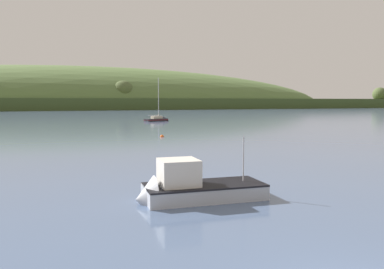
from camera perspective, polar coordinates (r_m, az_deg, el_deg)
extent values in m
cube|color=#3C4E24|center=(230.87, -12.54, 4.44)|extent=(457.05, 92.96, 5.91)
ellipsoid|color=#56703D|center=(256.48, -15.90, 3.75)|extent=(367.02, 111.28, 52.65)
sphere|color=#4C5B33|center=(219.41, -10.11, 6.30)|extent=(11.67, 11.67, 11.67)
sphere|color=#4C5B33|center=(316.48, 25.87, 5.35)|extent=(10.06, 10.06, 10.06)
cube|color=#232328|center=(88.12, -5.29, 2.03)|extent=(5.81, 3.79, 0.95)
cone|color=#232328|center=(89.76, -3.86, 2.09)|extent=(1.95, 2.18, 1.79)
cube|color=maroon|center=(88.10, -5.29, 2.17)|extent=(5.82, 3.81, 0.12)
cube|color=#BCB299|center=(88.16, -5.22, 2.54)|extent=(2.78, 2.10, 0.62)
cylinder|color=silver|center=(88.41, -4.95, 5.33)|extent=(0.13, 0.13, 9.21)
cylinder|color=silver|center=(87.62, -5.70, 2.82)|extent=(2.72, 1.18, 0.10)
cube|color=#ADB2BC|center=(18.37, 1.81, -8.83)|extent=(5.66, 2.52, 1.05)
cone|color=#ADB2BC|center=(17.69, -6.89, -9.41)|extent=(0.95, 2.11, 2.08)
cube|color=black|center=(18.27, 1.81, -7.36)|extent=(5.67, 2.56, 0.08)
cube|color=silver|center=(17.78, -1.98, -5.59)|extent=(1.80, 1.73, 1.20)
cube|color=#192833|center=(17.56, -4.53, -5.14)|extent=(0.11, 1.48, 0.67)
cylinder|color=#B2B2B7|center=(18.79, 7.57, -3.56)|extent=(0.06, 0.06, 2.17)
sphere|color=#EA5B19|center=(49.73, -4.44, -0.34)|extent=(0.52, 0.52, 0.52)
cylinder|color=black|center=(49.71, -4.44, 0.00)|extent=(0.04, 0.04, 0.08)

